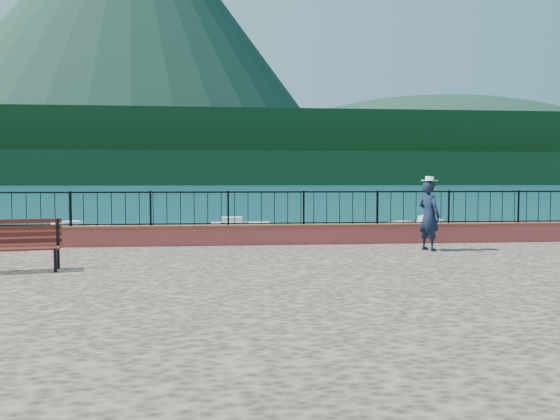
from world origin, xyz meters
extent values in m
plane|color=#19596B|center=(0.00, 0.00, 0.00)|extent=(2000.00, 2000.00, 0.00)
cube|color=#332821|center=(0.00, -6.00, 0.60)|extent=(30.00, 20.00, 1.20)
cube|color=#AD3F3E|center=(0.00, 3.70, 1.49)|extent=(28.00, 0.46, 0.58)
cube|color=black|center=(0.00, 3.70, 2.25)|extent=(27.00, 0.05, 0.95)
cube|color=#2D231C|center=(-2.00, 12.00, 0.15)|extent=(2.00, 16.00, 0.30)
cube|color=black|center=(0.00, 300.00, 9.00)|extent=(900.00, 60.00, 18.00)
cube|color=black|center=(0.00, 360.00, 22.00)|extent=(900.00, 120.00, 44.00)
cone|color=#142D23|center=(-120.00, 700.00, 190.00)|extent=(560.00, 560.00, 380.00)
ellipsoid|color=#142D23|center=(220.00, 560.00, 0.00)|extent=(448.00, 384.00, 180.00)
cube|color=black|center=(-6.94, -0.53, 1.44)|extent=(1.99, 0.91, 0.48)
cube|color=brown|center=(-6.99, -0.24, 1.97)|extent=(1.90, 0.41, 0.58)
imported|color=black|center=(2.82, 1.95, 2.13)|extent=(0.69, 0.80, 1.86)
cylinder|color=white|center=(2.82, 1.95, 3.12)|extent=(0.44, 0.44, 0.12)
cube|color=silver|center=(-3.57, 7.97, 0.40)|extent=(4.25, 2.51, 0.80)
cube|color=silver|center=(2.05, 9.71, 0.40)|extent=(3.81, 3.42, 0.80)
cube|color=silver|center=(7.41, 17.31, 0.40)|extent=(3.99, 3.83, 0.80)
cube|color=silver|center=(-10.85, 19.30, 0.40)|extent=(3.97, 3.43, 0.80)
cube|color=silver|center=(-1.69, 21.59, 0.40)|extent=(3.63, 1.43, 0.80)
cube|color=silver|center=(10.52, 21.99, 0.40)|extent=(2.90, 3.59, 0.80)
camera|label=1|loc=(-2.55, -12.07, 3.09)|focal=35.00mm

